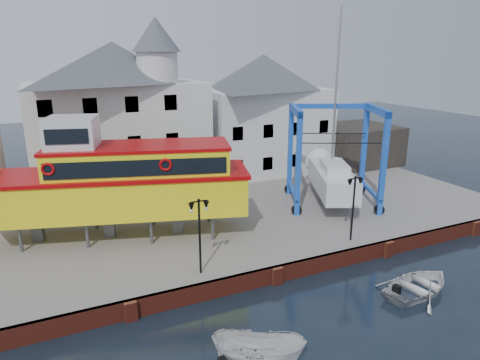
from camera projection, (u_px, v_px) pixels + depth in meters
name	position (u px, v px, depth m)	size (l,w,h in m)	color
ground	(276.00, 284.00, 23.76)	(140.00, 140.00, 0.00)	black
hardstanding	(207.00, 211.00, 33.18)	(44.00, 22.00, 1.00)	slate
quay_wall	(276.00, 275.00, 23.70)	(44.00, 0.47, 1.00)	maroon
building_white_main	(119.00, 115.00, 35.71)	(14.00, 8.30, 14.00)	silver
building_white_right	(263.00, 114.00, 42.03)	(12.00, 8.00, 11.20)	silver
shed_dark	(354.00, 144.00, 45.34)	(8.00, 7.00, 4.00)	black
lamp_post_left	(199.00, 217.00, 22.00)	(1.12, 0.32, 4.20)	black
lamp_post_right	(354.00, 192.00, 26.02)	(1.12, 0.32, 4.20)	black
tour_boat	(106.00, 182.00, 26.46)	(18.15, 8.92, 7.70)	#59595E
travel_lift	(330.00, 171.00, 33.69)	(8.32, 9.73, 14.48)	#1047A4
motorboat_b	(418.00, 291.00, 22.98)	(3.31, 4.64, 0.96)	silver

